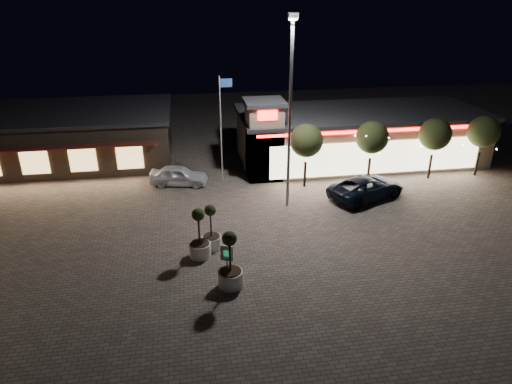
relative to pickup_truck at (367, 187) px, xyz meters
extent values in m
plane|color=#685E54|center=(-7.77, -8.28, -0.79)|extent=(90.00, 90.00, 0.00)
cube|color=gray|center=(2.23, 7.72, 1.21)|extent=(20.00, 8.00, 4.00)
cube|color=#262628|center=(2.23, 7.72, 3.36)|extent=(20.40, 8.40, 0.30)
cube|color=#FFEDBF|center=(2.23, 3.67, 0.81)|extent=(17.00, 0.12, 2.60)
cube|color=red|center=(2.23, 3.64, 2.96)|extent=(19.00, 0.10, 0.18)
cube|color=gray|center=(-6.47, 5.02, 2.11)|extent=(2.60, 2.60, 5.80)
cube|color=#262628|center=(-6.47, 5.02, 5.16)|extent=(3.00, 3.00, 0.30)
cube|color=red|center=(-6.47, 3.67, 4.51)|extent=(1.40, 0.10, 0.70)
cube|color=#382D23|center=(-21.77, 11.72, 1.21)|extent=(16.00, 10.00, 4.00)
cube|color=#262628|center=(-21.77, 11.72, 3.36)|extent=(16.40, 10.40, 0.30)
cube|color=#591E19|center=(-21.77, 6.32, 2.01)|extent=(14.40, 0.80, 0.15)
cube|color=#FFCA72|center=(-23.77, 6.67, 0.81)|extent=(2.00, 0.12, 1.80)
cube|color=#FFCA72|center=(-20.27, 6.67, 0.81)|extent=(2.00, 0.12, 1.80)
cube|color=#FFCA72|center=(-16.77, 6.67, 0.81)|extent=(2.00, 0.12, 1.80)
cylinder|color=gray|center=(-5.77, -0.28, 5.21)|extent=(0.20, 0.20, 12.00)
cube|color=gray|center=(-5.77, -0.28, 11.41)|extent=(0.60, 0.40, 0.35)
cube|color=white|center=(-5.77, -0.28, 11.21)|extent=(0.45, 0.30, 0.08)
cylinder|color=white|center=(-9.77, 4.72, 3.21)|extent=(0.10, 0.10, 8.00)
cube|color=navy|center=(-9.32, 4.72, 6.71)|extent=(0.90, 0.04, 0.60)
cylinder|color=#332319|center=(-3.77, 2.72, 0.17)|extent=(0.20, 0.20, 1.92)
sphere|color=#2D3819|center=(-3.77, 2.72, 2.78)|extent=(2.42, 2.42, 2.42)
cylinder|color=#332319|center=(1.23, 2.72, 0.17)|extent=(0.20, 0.20, 1.92)
sphere|color=#2D3819|center=(1.23, 2.72, 2.78)|extent=(2.42, 2.42, 2.42)
cylinder|color=#332319|center=(6.23, 2.72, 0.17)|extent=(0.20, 0.20, 1.92)
sphere|color=#2D3819|center=(6.23, 2.72, 2.78)|extent=(2.42, 2.42, 2.42)
cylinder|color=#332319|center=(10.23, 2.72, 0.17)|extent=(0.20, 0.20, 1.92)
sphere|color=#2D3819|center=(10.23, 2.72, 2.78)|extent=(2.42, 2.42, 2.42)
imported|color=black|center=(0.00, 0.00, 0.00)|extent=(6.29, 4.61, 1.59)
imported|color=white|center=(-13.08, 4.53, -0.05)|extent=(4.61, 2.60, 1.48)
cylinder|color=white|center=(-11.99, -5.90, -0.39)|extent=(1.20, 1.20, 0.80)
cylinder|color=black|center=(-11.99, -5.90, 0.03)|extent=(1.04, 1.04, 0.06)
cylinder|color=#332319|center=(-11.99, -5.90, 0.96)|extent=(0.10, 0.10, 1.80)
sphere|color=#2D3819|center=(-11.99, -5.90, 1.81)|extent=(0.70, 0.70, 0.70)
cylinder|color=white|center=(-10.61, -8.90, -0.38)|extent=(1.25, 1.25, 0.84)
cylinder|color=black|center=(-10.61, -8.90, 0.06)|extent=(1.09, 1.09, 0.06)
cylinder|color=#332319|center=(-10.61, -8.90, 1.03)|extent=(0.10, 0.10, 1.88)
sphere|color=#2D3819|center=(-10.61, -8.90, 1.92)|extent=(0.73, 0.73, 0.73)
cylinder|color=white|center=(-11.30, -5.11, -0.42)|extent=(1.12, 1.12, 0.74)
cylinder|color=black|center=(-11.30, -5.11, -0.03)|extent=(0.97, 0.97, 0.06)
cylinder|color=#332319|center=(-11.30, -5.11, 0.83)|extent=(0.09, 0.09, 1.67)
sphere|color=#2D3819|center=(-11.30, -5.11, 1.62)|extent=(0.65, 0.65, 0.65)
cylinder|color=gray|center=(-10.72, -8.34, -0.19)|extent=(0.08, 0.08, 1.21)
cube|color=white|center=(-10.72, -8.34, 0.77)|extent=(0.63, 0.31, 0.86)
cube|color=#199956|center=(-10.72, -8.38, 0.77)|extent=(0.33, 0.16, 0.35)
camera|label=1|loc=(-12.35, -27.83, 12.92)|focal=32.00mm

